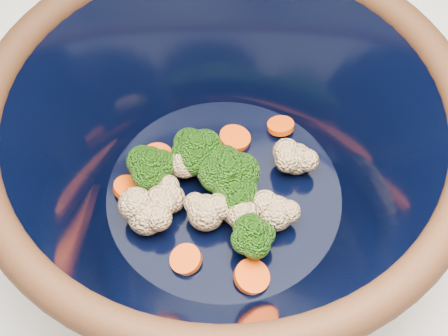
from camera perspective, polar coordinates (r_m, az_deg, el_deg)
The scene contains 3 objects.
counter at distance 1.05m, azimuth 1.44°, elevation -14.08°, with size 1.20×1.20×0.90m, color silver.
mixing_bowl at distance 0.54m, azimuth -0.00°, elevation 1.00°, with size 0.43×0.43×0.18m.
vegetable_pile at distance 0.56m, azimuth -0.76°, elevation -1.26°, with size 0.19×0.18×0.06m.
Camera 1 is at (-0.15, -0.32, 1.44)m, focal length 50.00 mm.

